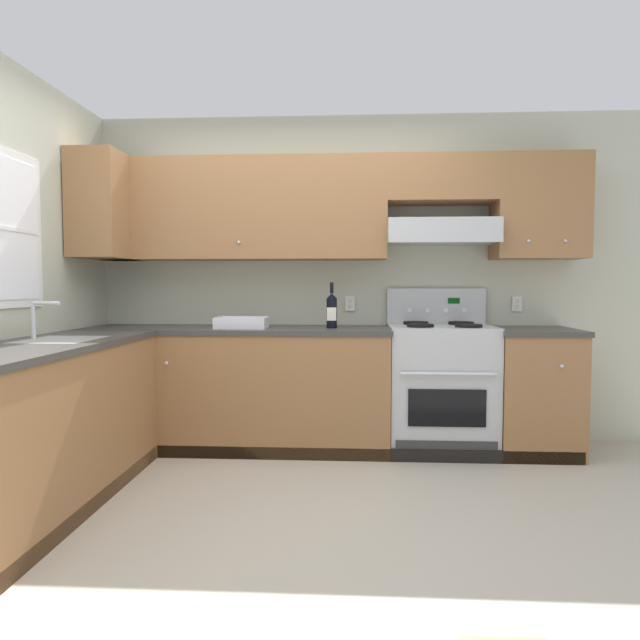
{
  "coord_description": "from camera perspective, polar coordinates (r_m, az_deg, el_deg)",
  "views": [
    {
      "loc": [
        0.44,
        -2.93,
        1.22
      ],
      "look_at": [
        0.23,
        0.7,
        1.0
      ],
      "focal_mm": 31.71,
      "sensor_mm": 36.0,
      "label": 1
    }
  ],
  "objects": [
    {
      "name": "ground_plane",
      "position": [
        3.2,
        -5.17,
        -18.94
      ],
      "size": [
        7.04,
        7.04,
        0.0
      ],
      "primitive_type": "plane",
      "color": "#B2AA99"
    },
    {
      "name": "wall_back",
      "position": [
        4.46,
        2.72,
        6.79
      ],
      "size": [
        4.68,
        0.57,
        2.55
      ],
      "color": "#B7BAA3",
      "rests_on": "ground_plane"
    },
    {
      "name": "counter_back_run",
      "position": [
        4.26,
        -2.26,
        -6.94
      ],
      "size": [
        3.6,
        0.65,
        0.91
      ],
      "color": "olive",
      "rests_on": "ground_plane"
    },
    {
      "name": "wine_bottle",
      "position": [
        4.15,
        1.19,
        1.04
      ],
      "size": [
        0.08,
        0.08,
        0.34
      ],
      "color": "black",
      "rests_on": "counter_back_run"
    },
    {
      "name": "wall_left",
      "position": [
        3.76,
        -29.59,
        4.9
      ],
      "size": [
        0.47,
        4.0,
        2.55
      ],
      "color": "#B7BAA3",
      "rests_on": "ground_plane"
    },
    {
      "name": "stove",
      "position": [
        4.3,
        12.06,
        -6.56
      ],
      "size": [
        0.76,
        0.62,
        1.2
      ],
      "color": "#B7BABC",
      "rests_on": "ground_plane"
    },
    {
      "name": "counter_left_run",
      "position": [
        3.46,
        -26.31,
        -9.57
      ],
      "size": [
        0.63,
        1.91,
        1.13
      ],
      "color": "olive",
      "rests_on": "ground_plane"
    },
    {
      "name": "bowl",
      "position": [
        4.19,
        -7.9,
        -0.44
      ],
      "size": [
        0.37,
        0.25,
        0.08
      ],
      "color": "silver",
      "rests_on": "counter_back_run"
    }
  ]
}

